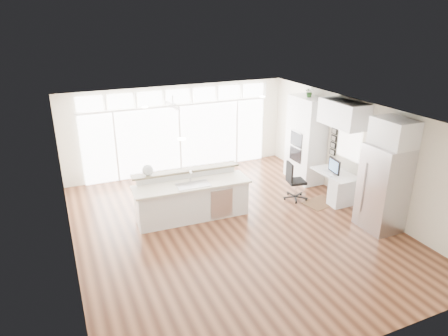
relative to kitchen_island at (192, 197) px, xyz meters
name	(u,v)px	position (x,y,z in m)	size (l,w,h in m)	color
floor	(233,228)	(0.70, -0.84, -0.57)	(7.00, 8.00, 0.02)	#432314
ceiling	(234,115)	(0.70, -0.84, 2.14)	(7.00, 8.00, 0.02)	white
wall_back	(179,129)	(0.70, 3.16, 0.79)	(7.00, 0.04, 2.70)	beige
wall_front	(357,275)	(0.70, -4.84, 0.79)	(7.00, 0.04, 2.70)	beige
wall_left	(66,202)	(-2.80, -0.84, 0.79)	(0.04, 8.00, 2.70)	beige
wall_right	(358,153)	(4.20, -0.84, 0.79)	(0.04, 8.00, 2.70)	beige
glass_wall	(180,139)	(0.70, 3.10, 0.49)	(5.80, 0.06, 2.08)	white
transom_row	(178,96)	(0.70, 3.10, 1.82)	(5.90, 0.06, 0.40)	white
desk_window	(349,143)	(4.16, -0.54, 0.99)	(0.04, 0.85, 0.85)	white
ceiling_fan	(173,102)	(0.20, 1.96, 1.92)	(1.16, 1.16, 0.32)	white
recessed_lights	(230,114)	(0.70, -0.64, 2.12)	(3.40, 3.00, 0.02)	#EDE3CA
oven_cabinet	(306,139)	(3.87, 0.96, 0.69)	(0.64, 1.20, 2.50)	white
desk_nook	(335,186)	(3.83, -0.54, -0.18)	(0.72, 1.30, 0.76)	white
upper_cabinets	(344,114)	(3.87, -0.54, 1.79)	(0.64, 1.30, 0.64)	white
refrigerator	(383,188)	(3.81, -2.19, 0.44)	(0.76, 0.90, 2.00)	#B9B9BE
fridge_cabinet	(394,132)	(3.87, -2.19, 1.74)	(0.64, 0.90, 0.60)	white
framed_photos	(334,142)	(4.16, 0.08, 0.84)	(0.06, 0.22, 0.80)	black
kitchen_island	(192,197)	(0.00, 0.00, 0.00)	(2.80, 1.05, 1.11)	white
rug	(320,203)	(3.36, -0.61, -0.55)	(0.85, 0.61, 0.01)	#341E10
office_chair	(296,181)	(2.88, -0.13, -0.03)	(0.55, 0.50, 1.05)	black
fishbowl	(148,170)	(-0.93, 0.44, 0.69)	(0.27, 0.27, 0.27)	silver
monitor	(334,166)	(3.75, -0.54, 0.42)	(0.08, 0.51, 0.42)	black
keyboard	(328,174)	(3.58, -0.54, 0.21)	(0.12, 0.32, 0.02)	silver
potted_plant	(309,93)	(3.87, 0.96, 2.05)	(0.25, 0.28, 0.22)	#2B5926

